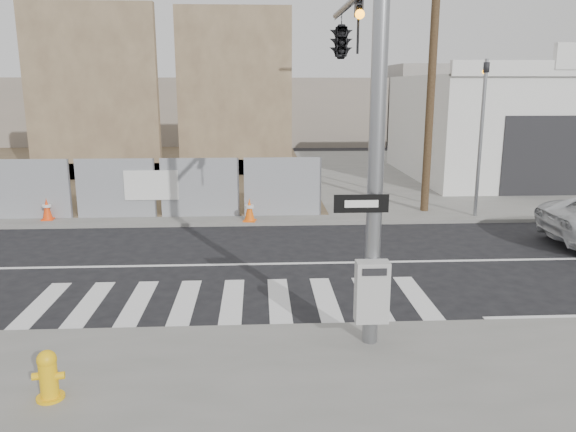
{
  "coord_description": "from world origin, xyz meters",
  "views": [
    {
      "loc": [
        0.59,
        -13.78,
        4.5
      ],
      "look_at": [
        1.29,
        -0.58,
        1.4
      ],
      "focal_mm": 35.0,
      "sensor_mm": 36.0,
      "label": 1
    }
  ],
  "objects_px": {
    "signal_pole": "(351,71)",
    "fire_hydrant": "(48,375)",
    "auto_shop": "(535,126)",
    "traffic_cone_d": "(249,210)",
    "traffic_cone_c": "(47,209)"
  },
  "relations": [
    {
      "from": "signal_pole",
      "to": "auto_shop",
      "type": "height_order",
      "value": "signal_pole"
    },
    {
      "from": "fire_hydrant",
      "to": "traffic_cone_c",
      "type": "distance_m",
      "value": 11.86
    },
    {
      "from": "traffic_cone_d",
      "to": "fire_hydrant",
      "type": "bearing_deg",
      "value": -104.32
    },
    {
      "from": "signal_pole",
      "to": "fire_hydrant",
      "type": "relative_size",
      "value": 9.41
    },
    {
      "from": "auto_shop",
      "to": "fire_hydrant",
      "type": "relative_size",
      "value": 16.13
    },
    {
      "from": "signal_pole",
      "to": "traffic_cone_c",
      "type": "xyz_separation_m",
      "value": [
        -8.93,
        6.82,
        -4.3
      ]
    },
    {
      "from": "fire_hydrant",
      "to": "traffic_cone_d",
      "type": "distance_m",
      "value": 10.95
    },
    {
      "from": "signal_pole",
      "to": "traffic_cone_c",
      "type": "relative_size",
      "value": 9.59
    },
    {
      "from": "signal_pole",
      "to": "traffic_cone_d",
      "type": "relative_size",
      "value": 9.13
    },
    {
      "from": "auto_shop",
      "to": "traffic_cone_d",
      "type": "xyz_separation_m",
      "value": [
        -13.71,
        -8.75,
        -2.04
      ]
    },
    {
      "from": "fire_hydrant",
      "to": "traffic_cone_c",
      "type": "xyz_separation_m",
      "value": [
        -4.01,
        11.16,
        -0.01
      ]
    },
    {
      "from": "traffic_cone_c",
      "to": "traffic_cone_d",
      "type": "relative_size",
      "value": 0.95
    },
    {
      "from": "fire_hydrant",
      "to": "traffic_cone_d",
      "type": "relative_size",
      "value": 0.97
    },
    {
      "from": "fire_hydrant",
      "to": "traffic_cone_c",
      "type": "relative_size",
      "value": 1.02
    },
    {
      "from": "signal_pole",
      "to": "fire_hydrant",
      "type": "height_order",
      "value": "signal_pole"
    }
  ]
}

